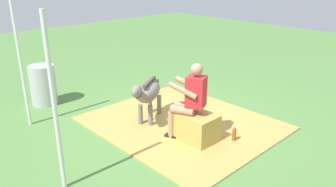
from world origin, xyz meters
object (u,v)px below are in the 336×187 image
object	(u,v)px
hay_bale	(197,128)
pony_standing	(148,94)
tent_pole_right	(21,64)
soda_bottle	(234,134)
water_barrel	(43,85)
tent_pole_left	(54,107)
person_seated	(189,98)

from	to	relation	value
hay_bale	pony_standing	world-z (taller)	pony_standing
pony_standing	tent_pole_right	world-z (taller)	tent_pole_right
soda_bottle	water_barrel	bearing A→B (deg)	22.41
hay_bale	pony_standing	size ratio (longest dim) A/B	0.53
tent_pole_left	tent_pole_right	size ratio (longest dim) A/B	1.00
hay_bale	person_seated	xyz separation A→B (m)	(0.16, 0.05, 0.52)
soda_bottle	tent_pole_left	world-z (taller)	tent_pole_left
water_barrel	person_seated	bearing A→B (deg)	-161.19
person_seated	water_barrel	bearing A→B (deg)	18.81
soda_bottle	tent_pole_left	size ratio (longest dim) A/B	0.12
hay_bale	tent_pole_right	world-z (taller)	tent_pole_right
hay_bale	tent_pole_left	bearing A→B (deg)	80.73
water_barrel	hay_bale	bearing A→B (deg)	-161.28
pony_standing	tent_pole_left	xyz separation A→B (m)	(-0.80, 2.19, 0.62)
tent_pole_left	soda_bottle	bearing A→B (deg)	-107.02
pony_standing	water_barrel	world-z (taller)	pony_standing
soda_bottle	tent_pole_left	xyz separation A→B (m)	(0.83, 2.72, 1.05)
hay_bale	person_seated	bearing A→B (deg)	16.75
pony_standing	tent_pole_left	bearing A→B (deg)	109.95
soda_bottle	hay_bale	bearing A→B (deg)	43.73
hay_bale	soda_bottle	size ratio (longest dim) A/B	2.23
soda_bottle	tent_pole_left	distance (m)	3.04
hay_bale	water_barrel	xyz separation A→B (m)	(3.42, 1.16, 0.19)
water_barrel	tent_pole_left	distance (m)	3.33
tent_pole_left	person_seated	bearing A→B (deg)	-95.53
person_seated	tent_pole_left	size ratio (longest dim) A/B	0.58
pony_standing	tent_pole_right	bearing A→B (deg)	49.88
person_seated	tent_pole_right	xyz separation A→B (m)	(2.47, 1.78, 0.43)
tent_pole_right	tent_pole_left	bearing A→B (deg)	168.53
hay_bale	soda_bottle	world-z (taller)	hay_bale
water_barrel	soda_bottle	bearing A→B (deg)	-157.59
hay_bale	tent_pole_left	xyz separation A→B (m)	(0.37, 2.28, 0.94)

